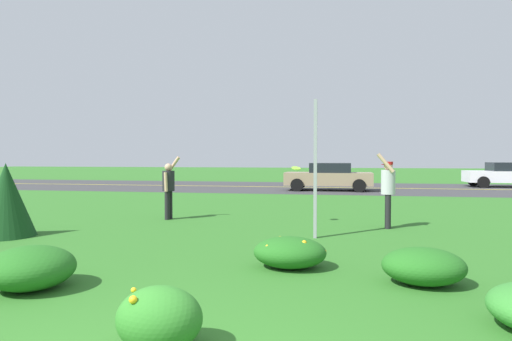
{
  "coord_description": "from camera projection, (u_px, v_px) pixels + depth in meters",
  "views": [
    {
      "loc": [
        1.5,
        -2.46,
        1.73
      ],
      "look_at": [
        -0.62,
        8.93,
        1.39
      ],
      "focal_mm": 30.32,
      "sensor_mm": 36.0,
      "label": 1
    }
  ],
  "objects": [
    {
      "name": "evergreen_shrub_side",
      "position": [
        6.0,
        200.0,
        9.45
      ],
      "size": [
        1.21,
        1.21,
        1.62
      ],
      "primitive_type": "cone",
      "color": "#143D19",
      "rests_on": "ground"
    },
    {
      "name": "highway_center_stripe",
      "position": [
        310.0,
        187.0,
        25.09
      ],
      "size": [
        120.0,
        0.16,
        0.0
      ],
      "primitive_type": "cube",
      "color": "yellow",
      "rests_on": "ground"
    },
    {
      "name": "car_tan_center_left",
      "position": [
        329.0,
        176.0,
        22.68
      ],
      "size": [
        4.5,
        2.0,
        1.45
      ],
      "color": "#937F60",
      "rests_on": "ground"
    },
    {
      "name": "car_white_leftmost",
      "position": [
        507.0,
        175.0,
        25.19
      ],
      "size": [
        4.5,
        2.0,
        1.45
      ],
      "color": "silver",
      "rests_on": "ground"
    },
    {
      "name": "highway_strip",
      "position": [
        310.0,
        187.0,
        25.09
      ],
      "size": [
        120.0,
        9.93,
        0.01
      ],
      "primitive_type": "cube",
      "color": "#38383A",
      "rests_on": "ground"
    },
    {
      "name": "daylily_clump_mid_right",
      "position": [
        159.0,
        319.0,
        3.87
      ],
      "size": [
        0.79,
        0.67,
        0.58
      ],
      "color": "#2D7526",
      "rests_on": "ground"
    },
    {
      "name": "ground_plane",
      "position": [
        289.0,
        211.0,
        13.92
      ],
      "size": [
        120.0,
        120.0,
        0.0
      ],
      "primitive_type": "plane",
      "color": "#2D6B23"
    },
    {
      "name": "sign_post_near_path",
      "position": [
        315.0,
        169.0,
        9.27
      ],
      "size": [
        0.07,
        0.1,
        2.98
      ],
      "color": "#93969B",
      "rests_on": "ground"
    },
    {
      "name": "frisbee_lime",
      "position": [
        296.0,
        168.0,
        11.28
      ],
      "size": [
        0.26,
        0.24,
        0.13
      ],
      "color": "#8CD133"
    },
    {
      "name": "daylily_clump_near_camera",
      "position": [
        31.0,
        268.0,
        5.69
      ],
      "size": [
        1.14,
        1.11,
        0.57
      ],
      "color": "#23661E",
      "rests_on": "ground"
    },
    {
      "name": "person_thrower_dark_shirt",
      "position": [
        169.0,
        186.0,
        12.1
      ],
      "size": [
        0.45,
        0.5,
        1.77
      ],
      "color": "#232328",
      "rests_on": "ground"
    },
    {
      "name": "daylily_clump_front_left",
      "position": [
        290.0,
        252.0,
        6.79
      ],
      "size": [
        1.15,
        0.93,
        0.49
      ],
      "color": "#23661E",
      "rests_on": "ground"
    },
    {
      "name": "daylily_clump_mid_left",
      "position": [
        423.0,
        266.0,
        5.89
      ],
      "size": [
        1.11,
        0.91,
        0.5
      ],
      "color": "#23661E",
      "rests_on": "ground"
    },
    {
      "name": "person_catcher_red_cap_gray_shirt",
      "position": [
        388.0,
        187.0,
        10.56
      ],
      "size": [
        0.47,
        0.5,
        1.85
      ],
      "color": "#B2B2B7",
      "rests_on": "ground"
    }
  ]
}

